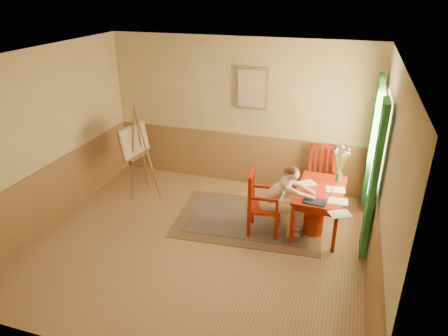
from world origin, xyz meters
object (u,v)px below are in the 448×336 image
(figure, at_px, (281,198))
(easel, at_px, (136,144))
(chair_back, at_px, (321,175))
(table, at_px, (320,194))
(chair_left, at_px, (261,203))
(laptop, at_px, (319,200))

(figure, distance_m, easel, 2.82)
(chair_back, xyz_separation_m, figure, (-0.49, -1.31, 0.14))
(table, relative_size, easel, 0.73)
(table, xyz_separation_m, figure, (-0.56, -0.33, 0.02))
(table, relative_size, figure, 1.04)
(chair_back, height_order, easel, easel)
(table, bearing_deg, easel, 176.22)
(table, distance_m, figure, 0.65)
(chair_left, distance_m, chair_back, 1.55)
(table, distance_m, chair_back, 0.99)
(chair_back, xyz_separation_m, easel, (-3.24, -0.76, 0.49))
(figure, bearing_deg, easel, 168.67)
(table, xyz_separation_m, chair_back, (-0.07, 0.98, -0.12))
(chair_left, xyz_separation_m, chair_back, (0.79, 1.33, -0.01))
(chair_left, height_order, chair_back, chair_left)
(chair_left, xyz_separation_m, easel, (-2.45, 0.57, 0.48))
(laptop, bearing_deg, chair_back, 93.37)
(chair_left, xyz_separation_m, figure, (0.30, 0.02, 0.13))
(easel, bearing_deg, figure, -11.33)
(chair_left, relative_size, laptop, 2.56)
(laptop, bearing_deg, easel, 168.77)
(chair_back, distance_m, figure, 1.41)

